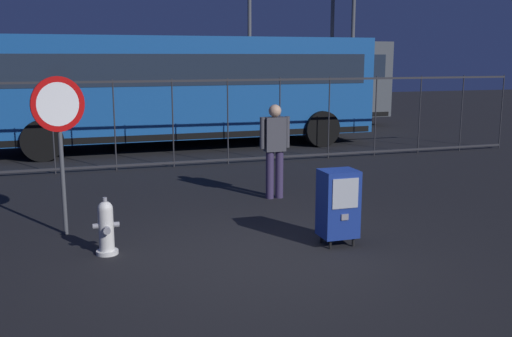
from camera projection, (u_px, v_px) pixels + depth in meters
ground_plane at (262, 257)px, 7.38m from camera, size 60.00×60.00×0.00m
fire_hydrant at (106, 228)px, 7.42m from camera, size 0.33×0.32×0.75m
newspaper_box_primary at (338, 203)px, 7.76m from camera, size 0.48×0.42×1.02m
stop_sign at (59, 122)px, 8.01m from camera, size 0.71×0.31×2.23m
pedestrian at (275, 146)px, 10.26m from camera, size 0.55×0.22×1.67m
fence_barrier at (173, 123)px, 13.17m from camera, size 18.03×0.04×2.00m
bus_near at (182, 85)px, 16.08m from camera, size 10.53×2.87×3.00m
bus_far at (242, 79)px, 20.39m from camera, size 10.52×2.85×3.00m
street_light_near_left at (353, 17)px, 21.12m from camera, size 0.32×0.32×6.69m
street_light_near_right at (249, 9)px, 21.03m from camera, size 0.32×0.32×7.23m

